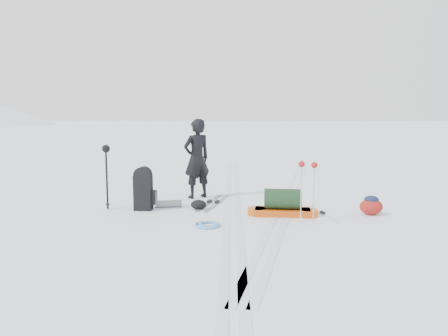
% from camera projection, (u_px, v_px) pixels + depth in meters
% --- Properties ---
extents(ground, '(200.00, 200.00, 0.00)m').
position_uv_depth(ground, '(233.00, 210.00, 9.68)').
color(ground, white).
rests_on(ground, ground).
extents(ski_tracks, '(3.38, 17.97, 0.01)m').
position_uv_depth(ski_tracks, '(260.00, 202.00, 10.49)').
color(ski_tracks, silver).
rests_on(ski_tracks, ground).
extents(skier, '(0.86, 0.83, 2.00)m').
position_uv_depth(skier, '(197.00, 159.00, 10.95)').
color(skier, black).
rests_on(skier, ground).
extents(pulk_sled, '(1.49, 0.51, 0.57)m').
position_uv_depth(pulk_sled, '(283.00, 205.00, 9.14)').
color(pulk_sled, '#BF450B').
rests_on(pulk_sled, ground).
extents(expedition_rucksack, '(1.00, 0.61, 0.97)m').
position_uv_depth(expedition_rucksack, '(147.00, 190.00, 9.66)').
color(expedition_rucksack, black).
rests_on(expedition_rucksack, ground).
extents(ski_poles_black, '(0.18, 0.18, 1.45)m').
position_uv_depth(ski_poles_black, '(106.00, 157.00, 9.62)').
color(ski_poles_black, black).
rests_on(ski_poles_black, ground).
extents(ski_poles_silver, '(0.35, 0.26, 1.22)m').
position_uv_depth(ski_poles_silver, '(308.00, 172.00, 8.39)').
color(ski_poles_silver, silver).
rests_on(ski_poles_silver, ground).
extents(touring_skis_grey, '(0.61, 2.00, 0.07)m').
position_uv_depth(touring_skis_grey, '(213.00, 203.00, 10.38)').
color(touring_skis_grey, '#9B9DA3').
rests_on(touring_skis_grey, ground).
extents(touring_skis_white, '(0.66, 1.68, 0.06)m').
position_uv_depth(touring_skis_white, '(319.00, 214.00, 9.27)').
color(touring_skis_white, white).
rests_on(touring_skis_white, ground).
extents(rope_coil, '(0.66, 0.66, 0.06)m').
position_uv_depth(rope_coil, '(208.00, 225.00, 8.31)').
color(rope_coil, '#599DDA').
rests_on(rope_coil, ground).
extents(small_daypack, '(0.50, 0.38, 0.41)m').
position_uv_depth(small_daypack, '(371.00, 205.00, 9.21)').
color(small_daypack, maroon).
rests_on(small_daypack, ground).
extents(thermos_pair, '(0.30, 0.20, 0.31)m').
position_uv_depth(thermos_pair, '(151.00, 196.00, 10.53)').
color(thermos_pair, slate).
rests_on(thermos_pair, ground).
extents(stuff_sack, '(0.43, 0.39, 0.22)m').
position_uv_depth(stuff_sack, '(199.00, 205.00, 9.72)').
color(stuff_sack, black).
rests_on(stuff_sack, ground).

